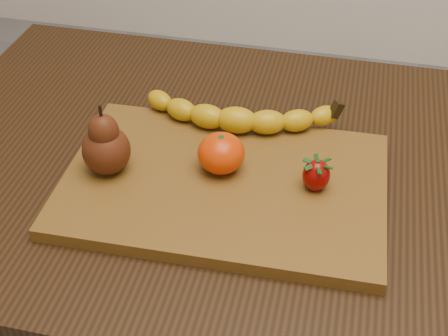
% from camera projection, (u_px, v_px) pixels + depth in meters
% --- Properties ---
extents(table, '(1.00, 0.70, 0.76)m').
position_uv_depth(table, '(232.00, 209.00, 1.00)').
color(table, black).
rests_on(table, ground).
extents(cutting_board, '(0.46, 0.31, 0.02)m').
position_uv_depth(cutting_board, '(224.00, 184.00, 0.88)').
color(cutting_board, brown).
rests_on(cutting_board, table).
extents(banana, '(0.27, 0.08, 0.04)m').
position_uv_depth(banana, '(237.00, 120.00, 0.95)').
color(banana, '#C69C09').
rests_on(banana, cutting_board).
extents(pear, '(0.07, 0.07, 0.11)m').
position_uv_depth(pear, '(105.00, 139.00, 0.86)').
color(pear, '#4A1E0B').
rests_on(pear, cutting_board).
extents(mandarin, '(0.09, 0.09, 0.06)m').
position_uv_depth(mandarin, '(221.00, 153.00, 0.87)').
color(mandarin, red).
rests_on(mandarin, cutting_board).
extents(strawberry, '(0.05, 0.05, 0.05)m').
position_uv_depth(strawberry, '(316.00, 174.00, 0.85)').
color(strawberry, '#800403').
rests_on(strawberry, cutting_board).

